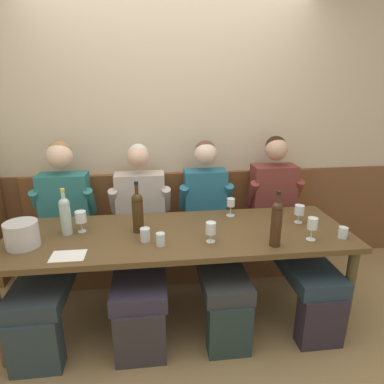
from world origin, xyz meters
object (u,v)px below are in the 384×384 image
object	(u,v)px
wine_bottle_amber_mid	(138,211)
person_right_seat	(285,221)
dining_table	(179,241)
wine_glass_center_rear	(81,218)
water_tumbler_center	(343,232)
wine_glass_mid_right	(231,203)
wine_bottle_clear_water	(65,215)
person_center_right_seat	(140,233)
wine_glass_right_end	(211,229)
person_left_seat	(57,231)
water_tumbler_left	(145,235)
wine_bottle_green_tall	(276,222)
wall_bench	(174,245)
person_center_left_seat	(211,226)
ice_bucket	(22,234)
water_tumbler_right	(161,239)
wine_glass_mid_left	(313,224)
wine_glass_center_front	(299,211)

from	to	relation	value
wine_bottle_amber_mid	person_right_seat	bearing A→B (deg)	12.86
dining_table	wine_glass_center_rear	bearing A→B (deg)	172.03
water_tumbler_center	person_right_seat	bearing A→B (deg)	108.10
wine_glass_mid_right	wine_glass_center_rear	size ratio (longest dim) A/B	0.95
wine_bottle_clear_water	wine_glass_center_rear	distance (m)	0.11
person_center_right_seat	wine_glass_right_end	bearing A→B (deg)	-44.41
wine_glass_center_rear	wine_glass_mid_right	bearing A→B (deg)	8.47
wine_bottle_amber_mid	wine_glass_center_rear	size ratio (longest dim) A/B	2.42
person_left_seat	water_tumbler_left	size ratio (longest dim) A/B	14.10
wine_bottle_green_tall	wine_bottle_amber_mid	xyz separation A→B (m)	(-0.90, 0.33, -0.01)
wine_bottle_clear_water	wine_glass_right_end	bearing A→B (deg)	-14.21
wine_bottle_green_tall	water_tumbler_center	world-z (taller)	wine_bottle_green_tall
dining_table	wine_bottle_clear_water	distance (m)	0.83
wine_bottle_clear_water	wine_bottle_green_tall	distance (m)	1.44
dining_table	wine_glass_right_end	distance (m)	0.31
person_left_seat	water_tumbler_center	bearing A→B (deg)	-15.08
wine_glass_right_end	wine_glass_mid_right	world-z (taller)	wine_glass_mid_right
person_right_seat	water_tumbler_left	xyz separation A→B (m)	(-1.18, -0.44, 0.14)
wine_bottle_clear_water	person_center_right_seat	bearing A→B (deg)	24.61
person_left_seat	wall_bench	bearing A→B (deg)	20.30
person_center_left_seat	ice_bucket	distance (m)	1.40
wine_bottle_green_tall	water_tumbler_right	bearing A→B (deg)	173.05
wall_bench	wine_bottle_clear_water	size ratio (longest dim) A/B	8.20
person_left_seat	ice_bucket	bearing A→B (deg)	-102.11
wine_glass_mid_right	water_tumbler_left	bearing A→B (deg)	-150.80
wine_bottle_amber_mid	wine_glass_mid_right	xyz separation A→B (m)	(0.73, 0.22, -0.05)
wine_glass_mid_left	water_tumbler_right	bearing A→B (deg)	177.81
wine_glass_center_rear	wine_glass_right_end	bearing A→B (deg)	-17.15
wine_bottle_clear_water	wine_bottle_amber_mid	size ratio (longest dim) A/B	0.90
wine_glass_right_end	dining_table	bearing A→B (deg)	137.79
dining_table	wine_glass_center_rear	world-z (taller)	wine_glass_center_rear
wine_bottle_green_tall	wine_glass_center_rear	size ratio (longest dim) A/B	2.43
water_tumbler_right	person_center_left_seat	bearing A→B (deg)	49.39
wine_glass_mid_left	dining_table	bearing A→B (deg)	165.44
person_left_seat	ice_bucket	distance (m)	0.47
wine_bottle_green_tall	wine_bottle_amber_mid	world-z (taller)	wine_bottle_green_tall
ice_bucket	water_tumbler_center	world-z (taller)	ice_bucket
person_right_seat	wine_glass_center_rear	world-z (taller)	person_right_seat
wine_bottle_clear_water	wine_glass_mid_left	world-z (taller)	wine_bottle_clear_water
wall_bench	person_right_seat	size ratio (longest dim) A/B	2.11
water_tumbler_left	ice_bucket	bearing A→B (deg)	178.67
person_right_seat	wine_bottle_green_tall	xyz separation A→B (m)	(-0.33, -0.61, 0.26)
wall_bench	person_left_seat	size ratio (longest dim) A/B	2.12
wine_glass_right_end	wine_glass_center_rear	bearing A→B (deg)	162.85
wine_glass_center_front	wine_glass_right_end	bearing A→B (deg)	-161.29
wall_bench	wine_glass_mid_right	world-z (taller)	wall_bench
wall_bench	wine_glass_mid_right	xyz separation A→B (m)	(0.44, -0.41, 0.55)
water_tumbler_left	wine_glass_mid_left	bearing A→B (deg)	-5.92
person_center_right_seat	wine_bottle_green_tall	world-z (taller)	person_center_right_seat
dining_table	ice_bucket	distance (m)	1.05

